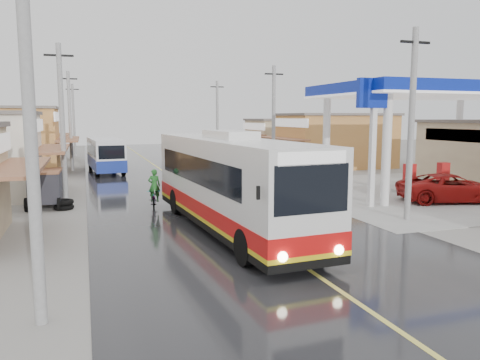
{
  "coord_description": "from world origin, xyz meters",
  "views": [
    {
      "loc": [
        -5.97,
        -16.35,
        4.37
      ],
      "look_at": [
        0.54,
        3.21,
        1.59
      ],
      "focal_mm": 35.0,
      "sensor_mm": 36.0,
      "label": 1
    }
  ],
  "objects_px": {
    "jeepney": "(451,188)",
    "tricycle_near": "(45,186)",
    "coach_bus": "(229,183)",
    "cyclist": "(154,196)",
    "tyre_stack": "(64,204)",
    "second_bus": "(105,154)"
  },
  "relations": [
    {
      "from": "jeepney",
      "to": "tricycle_near",
      "type": "xyz_separation_m",
      "value": [
        -19.8,
        4.95,
        0.32
      ]
    },
    {
      "from": "coach_bus",
      "to": "cyclist",
      "type": "height_order",
      "value": "coach_bus"
    },
    {
      "from": "tricycle_near",
      "to": "tyre_stack",
      "type": "distance_m",
      "value": 1.37
    },
    {
      "from": "second_bus",
      "to": "tyre_stack",
      "type": "bearing_deg",
      "value": -103.82
    },
    {
      "from": "tricycle_near",
      "to": "jeepney",
      "type": "bearing_deg",
      "value": -12.61
    },
    {
      "from": "second_bus",
      "to": "tyre_stack",
      "type": "xyz_separation_m",
      "value": [
        -2.6,
        -14.96,
        -1.2
      ]
    },
    {
      "from": "tricycle_near",
      "to": "cyclist",
      "type": "bearing_deg",
      "value": -19.28
    },
    {
      "from": "tricycle_near",
      "to": "tyre_stack",
      "type": "bearing_deg",
      "value": -38.66
    },
    {
      "from": "coach_bus",
      "to": "tyre_stack",
      "type": "bearing_deg",
      "value": 130.53
    },
    {
      "from": "jeepney",
      "to": "tricycle_near",
      "type": "relative_size",
      "value": 2.16
    },
    {
      "from": "coach_bus",
      "to": "tricycle_near",
      "type": "distance_m",
      "value": 10.12
    },
    {
      "from": "jeepney",
      "to": "cyclist",
      "type": "xyz_separation_m",
      "value": [
        -14.83,
        3.07,
        -0.1
      ]
    },
    {
      "from": "tricycle_near",
      "to": "tyre_stack",
      "type": "height_order",
      "value": "tricycle_near"
    },
    {
      "from": "second_bus",
      "to": "tyre_stack",
      "type": "height_order",
      "value": "second_bus"
    },
    {
      "from": "coach_bus",
      "to": "jeepney",
      "type": "distance_m",
      "value": 12.92
    },
    {
      "from": "coach_bus",
      "to": "second_bus",
      "type": "height_order",
      "value": "coach_bus"
    },
    {
      "from": "jeepney",
      "to": "tricycle_near",
      "type": "height_order",
      "value": "tricycle_near"
    },
    {
      "from": "second_bus",
      "to": "coach_bus",
      "type": "bearing_deg",
      "value": -84.22
    },
    {
      "from": "jeepney",
      "to": "tricycle_near",
      "type": "distance_m",
      "value": 20.41
    },
    {
      "from": "second_bus",
      "to": "jeepney",
      "type": "bearing_deg",
      "value": -53.53
    },
    {
      "from": "jeepney",
      "to": "second_bus",
      "type": "bearing_deg",
      "value": 55.71
    },
    {
      "from": "second_bus",
      "to": "cyclist",
      "type": "xyz_separation_m",
      "value": [
        1.53,
        -16.13,
        -0.8
      ]
    }
  ]
}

